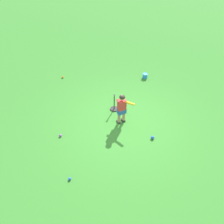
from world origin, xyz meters
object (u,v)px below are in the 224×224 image
(child_batter, at_px, (122,106))
(play_ball_far_right, at_px, (60,136))
(play_ball_behind_batter, at_px, (153,137))
(play_ball_far_left, at_px, (70,179))
(batting_tee, at_px, (114,107))
(play_ball_by_bucket, at_px, (63,77))
(toy_bucket, at_px, (145,76))

(child_batter, relative_size, play_ball_far_right, 13.82)
(play_ball_far_right, distance_m, play_ball_behind_batter, 2.78)
(play_ball_behind_batter, bearing_deg, child_batter, 46.23)
(play_ball_far_right, xyz_separation_m, play_ball_behind_batter, (-0.33, -2.76, 0.01))
(play_ball_far_left, relative_size, play_ball_behind_batter, 0.73)
(play_ball_far_right, relative_size, play_ball_far_left, 1.06)
(play_ball_far_left, xyz_separation_m, play_ball_behind_batter, (1.17, -2.40, 0.01))
(batting_tee, bearing_deg, play_ball_far_right, 122.39)
(child_batter, distance_m, play_ball_by_bucket, 3.54)
(batting_tee, xyz_separation_m, toy_bucket, (1.86, -1.45, -0.01))
(child_batter, bearing_deg, play_ball_far_right, 103.74)
(child_batter, relative_size, play_ball_by_bucket, 13.03)
(play_ball_by_bucket, xyz_separation_m, play_ball_far_left, (-4.76, -0.53, -0.00))
(play_ball_by_bucket, height_order, play_ball_far_left, play_ball_by_bucket)
(play_ball_by_bucket, distance_m, play_ball_far_left, 4.79)
(play_ball_behind_batter, height_order, toy_bucket, toy_bucket)
(play_ball_by_bucket, xyz_separation_m, toy_bucket, (-0.29, -3.37, 0.06))
(play_ball_far_left, relative_size, batting_tee, 0.12)
(batting_tee, bearing_deg, play_ball_behind_batter, -144.85)
(play_ball_far_right, xyz_separation_m, play_ball_by_bucket, (3.26, 0.18, 0.00))
(play_ball_by_bucket, bearing_deg, batting_tee, -138.24)
(play_ball_far_right, bearing_deg, play_ball_behind_batter, -96.92)
(play_ball_far_right, height_order, play_ball_far_left, play_ball_far_right)
(play_ball_by_bucket, xyz_separation_m, play_ball_behind_batter, (-3.59, -2.93, 0.01))
(play_ball_far_right, relative_size, play_ball_behind_batter, 0.77)
(child_batter, xyz_separation_m, play_ball_by_bucket, (2.79, 2.09, -0.61))
(child_batter, bearing_deg, play_ball_far_left, 141.69)
(batting_tee, bearing_deg, child_batter, -164.61)
(toy_bucket, bearing_deg, play_ball_behind_batter, 172.42)
(play_ball_far_right, height_order, toy_bucket, toy_bucket)
(child_batter, xyz_separation_m, play_ball_far_left, (-1.98, 1.56, -0.61))
(child_batter, bearing_deg, batting_tee, 15.39)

